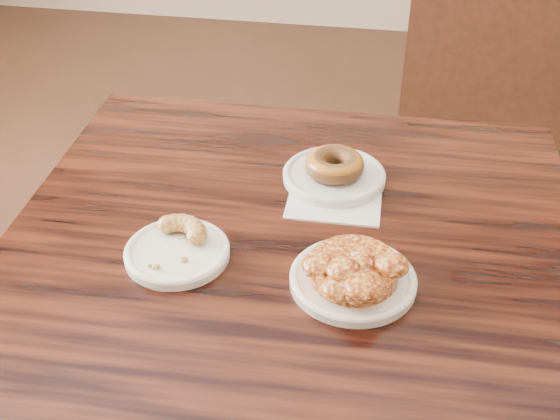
% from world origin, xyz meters
% --- Properties ---
extents(cafe_table, '(0.88, 0.88, 0.75)m').
position_xyz_m(cafe_table, '(-0.20, -0.29, 0.38)').
color(cafe_table, black).
rests_on(cafe_table, floor).
extents(chair_far, '(0.53, 0.53, 0.90)m').
position_xyz_m(chair_far, '(0.19, 0.71, 0.45)').
color(chair_far, black).
rests_on(chair_far, floor).
extents(napkin, '(0.15, 0.15, 0.00)m').
position_xyz_m(napkin, '(-0.15, -0.14, 0.75)').
color(napkin, white).
rests_on(napkin, cafe_table).
extents(plate_donut, '(0.17, 0.17, 0.01)m').
position_xyz_m(plate_donut, '(-0.16, -0.10, 0.76)').
color(plate_donut, silver).
rests_on(plate_donut, napkin).
extents(plate_cruller, '(0.15, 0.15, 0.01)m').
position_xyz_m(plate_cruller, '(-0.36, -0.33, 0.76)').
color(plate_cruller, white).
rests_on(plate_cruller, cafe_table).
extents(plate_fritter, '(0.18, 0.18, 0.01)m').
position_xyz_m(plate_fritter, '(-0.11, -0.35, 0.76)').
color(plate_fritter, white).
rests_on(plate_fritter, cafe_table).
extents(glazed_donut, '(0.10, 0.10, 0.03)m').
position_xyz_m(glazed_donut, '(-0.16, -0.10, 0.78)').
color(glazed_donut, brown).
rests_on(glazed_donut, plate_donut).
extents(apple_fritter, '(0.17, 0.17, 0.04)m').
position_xyz_m(apple_fritter, '(-0.11, -0.35, 0.78)').
color(apple_fritter, '#4C1608').
rests_on(apple_fritter, plate_fritter).
extents(cruller_fragment, '(0.10, 0.10, 0.03)m').
position_xyz_m(cruller_fragment, '(-0.36, -0.33, 0.78)').
color(cruller_fragment, brown).
rests_on(cruller_fragment, plate_cruller).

